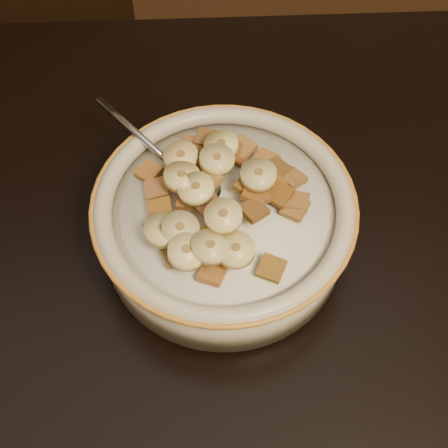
{
  "coord_description": "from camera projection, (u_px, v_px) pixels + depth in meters",
  "views": [
    {
      "loc": [
        0.18,
        -0.18,
        1.26
      ],
      "look_at": [
        0.2,
        0.12,
        0.78
      ],
      "focal_mm": 50.0,
      "sensor_mm": 36.0,
      "label": 1
    }
  ],
  "objects": [
    {
      "name": "banana_slice_0",
      "position": [
        221.0,
        146.0,
        0.56
      ],
      "size": [
        0.04,
        0.04,
        0.02
      ],
      "primitive_type": "cylinder",
      "rotation": [
        -0.08,
        0.13,
        2.5
      ],
      "color": "#FEF17E",
      "rests_on": "milk"
    },
    {
      "name": "cereal_square_7",
      "position": [
        243.0,
        147.0,
        0.57
      ],
      "size": [
        0.03,
        0.03,
        0.01
      ],
      "primitive_type": "cube",
      "rotation": [
        0.0,
        -0.12,
        0.71
      ],
      "color": "#946234",
      "rests_on": "milk"
    },
    {
      "name": "cereal_square_21",
      "position": [
        277.0,
        169.0,
        0.56
      ],
      "size": [
        0.03,
        0.03,
        0.01
      ],
      "primitive_type": "cube",
      "rotation": [
        0.18,
        -0.04,
        2.28
      ],
      "color": "brown",
      "rests_on": "milk"
    },
    {
      "name": "cereal_square_16",
      "position": [
        206.0,
        240.0,
        0.51
      ],
      "size": [
        0.03,
        0.03,
        0.01
      ],
      "primitive_type": "cube",
      "rotation": [
        -0.01,
        -0.14,
        1.17
      ],
      "color": "olive",
      "rests_on": "milk"
    },
    {
      "name": "banana_slice_3",
      "position": [
        181.0,
        157.0,
        0.55
      ],
      "size": [
        0.04,
        0.04,
        0.01
      ],
      "primitive_type": "cylinder",
      "rotation": [
        -0.09,
        -0.04,
        1.71
      ],
      "color": "#EFCF7A",
      "rests_on": "milk"
    },
    {
      "name": "cereal_square_1",
      "position": [
        175.0,
        254.0,
        0.51
      ],
      "size": [
        0.03,
        0.03,
        0.01
      ],
      "primitive_type": "cube",
      "rotation": [
        -0.09,
        -0.11,
        0.33
      ],
      "color": "brown",
      "rests_on": "milk"
    },
    {
      "name": "cereal_square_14",
      "position": [
        277.0,
        189.0,
        0.54
      ],
      "size": [
        0.03,
        0.03,
        0.01
      ],
      "primitive_type": "cube",
      "rotation": [
        0.18,
        0.02,
        0.49
      ],
      "color": "brown",
      "rests_on": "milk"
    },
    {
      "name": "banana_slice_5",
      "position": [
        223.0,
        216.0,
        0.5
      ],
      "size": [
        0.03,
        0.03,
        0.01
      ],
      "primitive_type": "cylinder",
      "rotation": [
        -0.06,
        -0.0,
        1.66
      ],
      "color": "#FFDD89",
      "rests_on": "milk"
    },
    {
      "name": "banana_slice_11",
      "position": [
        236.0,
        250.0,
        0.49
      ],
      "size": [
        0.04,
        0.04,
        0.01
      ],
      "primitive_type": "cylinder",
      "rotation": [
        -0.06,
        -0.03,
        1.13
      ],
      "color": "#E1D075",
      "rests_on": "milk"
    },
    {
      "name": "banana_slice_9",
      "position": [
        196.0,
        189.0,
        0.52
      ],
      "size": [
        0.04,
        0.04,
        0.01
      ],
      "primitive_type": "cylinder",
      "rotation": [
        -0.08,
        0.12,
        2.21
      ],
      "color": "#EBD577",
      "rests_on": "milk"
    },
    {
      "name": "cereal_square_13",
      "position": [
        295.0,
        208.0,
        0.54
      ],
      "size": [
        0.03,
        0.03,
        0.01
      ],
      "primitive_type": "cube",
      "rotation": [
        -0.16,
        0.12,
        2.53
      ],
      "color": "#905E31",
      "rests_on": "milk"
    },
    {
      "name": "cereal_square_26",
      "position": [
        212.0,
        273.0,
        0.5
      ],
      "size": [
        0.03,
        0.03,
        0.01
      ],
      "primitive_type": "cube",
      "rotation": [
        0.19,
        0.04,
        2.72
      ],
      "color": "olive",
      "rests_on": "milk"
    },
    {
      "name": "cereal_square_0",
      "position": [
        279.0,
        173.0,
        0.56
      ],
      "size": [
        0.03,
        0.03,
        0.01
      ],
      "primitive_type": "cube",
      "rotation": [
        0.23,
        -0.09,
        2.85
      ],
      "color": "#965D30",
      "rests_on": "milk"
    },
    {
      "name": "cereal_square_29",
      "position": [
        207.0,
        138.0,
        0.58
      ],
      "size": [
        0.03,
        0.03,
        0.01
      ],
      "primitive_type": "cube",
      "rotation": [
        0.02,
        0.03,
        2.77
      ],
      "color": "brown",
      "rests_on": "milk"
    },
    {
      "name": "cereal_square_12",
      "position": [
        211.0,
        142.0,
        0.58
      ],
      "size": [
        0.03,
        0.03,
        0.01
      ],
      "primitive_type": "cube",
      "rotation": [
        -0.2,
        0.1,
        2.63
      ],
      "color": "#93501B",
      "rests_on": "milk"
    },
    {
      "name": "cereal_square_4",
      "position": [
        157.0,
        189.0,
        0.55
      ],
      "size": [
        0.02,
        0.02,
        0.01
      ],
      "primitive_type": "cube",
      "rotation": [
        -0.18,
        0.02,
        1.68
      ],
      "color": "brown",
      "rests_on": "milk"
    },
    {
      "name": "cereal_bowl",
      "position": [
        224.0,
        226.0,
        0.57
      ],
      "size": [
        0.22,
        0.22,
        0.05
      ],
      "primitive_type": "cylinder",
      "color": "beige",
      "rests_on": "table"
    },
    {
      "name": "spoon",
      "position": [
        195.0,
        184.0,
        0.56
      ],
      "size": [
        0.07,
        0.07,
        0.01
      ],
      "primitive_type": "ellipsoid",
      "rotation": [
        0.0,
        0.0,
        3.89
      ],
      "color": "#A1ABBD",
      "rests_on": "cereal_bowl"
    },
    {
      "name": "cereal_square_18",
      "position": [
        192.0,
        146.0,
        0.58
      ],
      "size": [
        0.02,
        0.02,
        0.01
      ],
      "primitive_type": "cube",
      "rotation": [
        -0.1,
        -0.06,
        3.01
      ],
      "color": "brown",
      "rests_on": "milk"
    },
    {
      "name": "cereal_square_17",
      "position": [
        266.0,
        160.0,
        0.57
      ],
      "size": [
        0.03,
        0.03,
        0.01
      ],
      "primitive_type": "cube",
      "rotation": [
        0.07,
        0.05,
        2.49
      ],
      "color": "#986322",
      "rests_on": "milk"
    },
    {
      "name": "cereal_square_22",
      "position": [
        160.0,
        210.0,
        0.53
      ],
      "size": [
        0.02,
        0.02,
        0.01
      ],
      "primitive_type": "cube",
      "rotation": [
        -0.18,
        -0.18,
        1.67
      ],
      "color": "brown",
      "rests_on": "milk"
    },
    {
      "name": "cereal_square_9",
      "position": [
        263.0,
        174.0,
        0.55
      ],
      "size": [
        0.02,
        0.02,
        0.01
      ],
      "primitive_type": "cube",
      "rotation": [
        -0.01,
        -0.01,
        1.31
      ],
      "color": "brown",
      "rests_on": "milk"
    },
    {
      "name": "banana_slice_8",
      "position": [
        187.0,
        252.0,
        0.5
      ],
      "size": [
        0.04,
        0.04,
        0.01
      ],
      "primitive_type": "cylinder",
      "rotation": [
        0.1,
        -0.1,
        1.69
      ],
      "color": "#F2CE80",
      "rests_on": "milk"
    },
    {
      "name": "cereal_square_15",
      "position": [
        189.0,
        198.0,
        0.53
      ],
      "size": [
        0.02,
        0.02,
        0.01
      ],
      "primitive_type": "cube",
      "rotation": [
        -0.15,
        -0.1,
        1.38
      ],
      "color": "#945527",
      "rests_on": "milk"
    },
    {
      "name": "cereal_square_30",
      "position": [
        271.0,
        268.0,
        0.5
      ],
      "size": [
        0.03,
        0.03,
        0.01
      ],
      "primitive_type": "cube",
      "rotation": [
        -0.01,
        -0.17,
        1.1
      ],
      "color": "olive",
      "rests_on": "milk"
    },
    {
      "name": "banana_slice_4",
      "position": [
        259.0,
        175.0,
        0.53
      ],
      "size": [
        0.04,
        0.04,
        0.01
      ],
      "primitive_type": "cylinder",
      "rotation": [
        -0.01,
        0.05,
        2.62
      ],
      "color": "beige",
      "rests_on": "milk"
    },
    {
      "name": "cereal_square_28",
      "position": [
        159.0,
        224.0,
        0.53
      ],
      "size": [
        0.03,
        0.03,
        0.01
      ],
      "primitive_type": "cube",
      "rotation": [
        0.07,
        -0.05,
        0.86
      ],
      "color": "brown",
      "rests_on": "milk"
    },
    {
      "name": "cereal_square_20",
      "position": [
        257.0,
        193.0,
        0.54
      ],
      "size": [
        0.02,
        0.02,
        0.01
      ],
      "primitive_type": "cube",
      "rotation": [
        0.09,
        -0.04,
        0.13
      ],
      "color": "brown",
      "rests_on": "milk"
    },
    {
      "name": "cereal_square_19",
      "position": [
        254.0,
        210.0,
        0.52
      ],
      "size": [
        0.03,
        0.03,
        0.01
      ],
      "primitive_type": "cube",
      "rotation": [
        -0.01,
        0.12,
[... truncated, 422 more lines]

